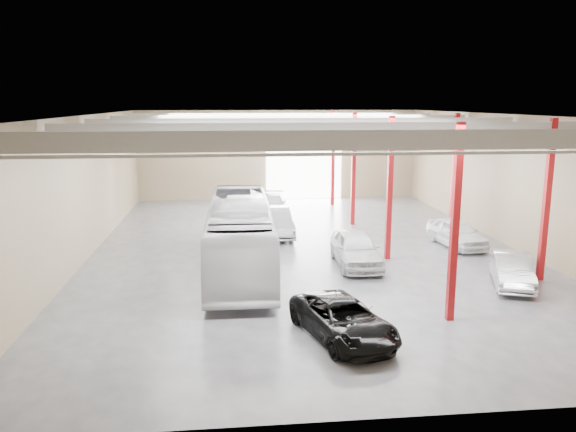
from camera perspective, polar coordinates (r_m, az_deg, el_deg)
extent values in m
cube|color=#434348|center=(29.51, 1.84, -3.50)|extent=(22.00, 32.00, 0.01)
cube|color=#AEAEA9|center=(28.51, 1.93, 10.22)|extent=(22.00, 32.00, 0.12)
cube|color=#746348|center=(44.59, -0.96, 6.20)|extent=(22.00, 0.12, 7.00)
cube|color=#746348|center=(13.50, 11.32, -6.65)|extent=(22.00, 0.12, 7.00)
cube|color=#746348|center=(29.39, -19.90, 2.72)|extent=(0.12, 32.00, 7.00)
cube|color=#746348|center=(32.21, 21.69, 3.31)|extent=(0.12, 32.00, 7.00)
cube|color=white|center=(44.77, 1.62, 4.94)|extent=(6.00, 0.20, 5.00)
cube|color=maroon|center=(20.23, 16.59, -0.81)|extent=(0.25, 0.25, 7.00)
cube|color=maroon|center=(27.66, 10.29, 2.71)|extent=(0.25, 0.25, 7.00)
cube|color=maroon|center=(35.34, 6.67, 4.72)|extent=(0.25, 0.25, 7.00)
cube|color=maroon|center=(42.15, 4.59, 5.86)|extent=(0.25, 0.25, 7.00)
cube|color=maroon|center=(26.31, 24.78, 1.38)|extent=(0.25, 0.25, 7.00)
cube|color=maroon|center=(35.16, 16.52, 4.28)|extent=(0.25, 0.25, 7.00)
cube|color=#ACACA8|center=(16.73, 7.66, 7.63)|extent=(21.60, 0.15, 0.60)
cube|color=#ACACA8|center=(16.77, 7.62, 6.27)|extent=(21.60, 0.10, 0.10)
cube|color=#ACACA8|center=(22.60, 4.05, 8.70)|extent=(21.60, 0.15, 0.60)
cube|color=#ACACA8|center=(22.62, 4.03, 7.69)|extent=(21.60, 0.10, 0.10)
cube|color=#ACACA8|center=(28.52, 1.92, 9.31)|extent=(21.60, 0.15, 0.60)
cube|color=#ACACA8|center=(28.54, 1.92, 8.51)|extent=(21.60, 0.10, 0.10)
cube|color=#ACACA8|center=(34.47, 0.53, 9.71)|extent=(21.60, 0.15, 0.60)
cube|color=#ACACA8|center=(34.48, 0.52, 9.04)|extent=(21.60, 0.10, 0.10)
cube|color=#ACACA8|center=(40.43, -0.46, 9.98)|extent=(21.60, 0.15, 0.60)
cube|color=#ACACA8|center=(40.45, -0.46, 9.42)|extent=(21.60, 0.10, 0.10)
imported|color=silver|center=(25.73, -4.90, -1.96)|extent=(3.01, 12.04, 3.34)
imported|color=black|center=(18.79, 5.62, -10.42)|extent=(3.41, 5.12, 1.31)
imported|color=silver|center=(26.80, 6.91, -3.31)|extent=(2.04, 4.89, 1.65)
imported|color=#A2A2A6|center=(32.53, -1.32, -0.62)|extent=(1.94, 4.96, 1.61)
imported|color=slate|center=(38.86, -1.60, 1.20)|extent=(2.23, 4.77, 1.35)
imported|color=silver|center=(25.64, 21.77, -5.10)|extent=(2.73, 4.37, 1.36)
imported|color=white|center=(31.49, 16.76, -1.63)|extent=(2.28, 4.56, 1.49)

